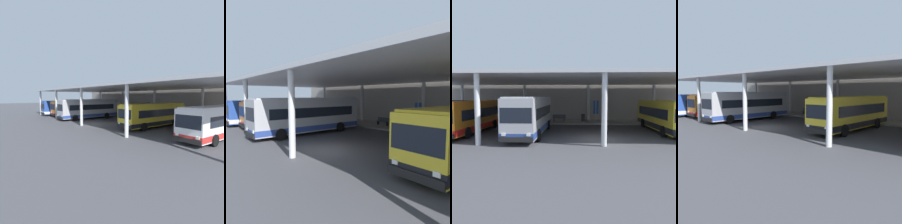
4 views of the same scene
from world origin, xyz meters
The scene contains 10 objects.
ground_plane centered at (0.00, 0.00, 0.00)m, with size 200.00×200.00×0.00m, color #47474C.
platform_kerb centered at (0.00, 11.75, 0.09)m, with size 42.00×4.50×0.18m, color gray.
station_building_facade centered at (0.00, 15.00, 3.30)m, with size 48.00×1.60×6.59m, color #ADA399.
canopy_shelter centered at (0.00, 5.50, 5.29)m, with size 40.00×17.00×5.55m.
bus_second_bay centered at (-12.40, 3.15, 1.66)m, with size 2.86×10.58×3.17m.
bus_middle_bay centered at (-6.21, 2.51, 1.84)m, with size 2.81×11.36×3.57m.
bus_far_bay centered at (7.08, 4.48, 1.66)m, with size 2.91×10.59×3.17m.
bench_waiting centered at (-4.13, 11.82, 0.66)m, with size 1.80×0.45×0.92m.
trash_bin centered at (-0.83, 11.98, 0.68)m, with size 0.52×0.52×0.98m.
banner_sign centered at (0.81, 10.94, 1.98)m, with size 0.70×0.12×3.20m.
Camera 3 is at (-2.28, -18.29, 3.59)m, focal length 35.26 mm.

